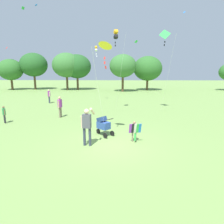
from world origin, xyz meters
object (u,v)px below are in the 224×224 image
object	(u,v)px
kite_green_novelty	(96,49)
person_couple_left	(60,105)
child_with_butterfly_kite	(134,130)
person_sitting_far	(4,113)
kite_blue_high	(165,38)
stroller	(103,124)
kite_orange_delta	(116,35)
person_adult_flyer	(87,124)
kite_adult_black	(105,46)
person_red_shirt	(49,95)

from	to	relation	value
kite_green_novelty	person_couple_left	xyz separation A→B (m)	(-1.85, -7.54, -4.60)
child_with_butterfly_kite	person_couple_left	bearing A→B (deg)	135.77
person_sitting_far	kite_blue_high	bearing A→B (deg)	20.41
child_with_butterfly_kite	person_sitting_far	xyz separation A→B (m)	(-8.16, 3.16, 0.05)
child_with_butterfly_kite	stroller	bearing A→B (deg)	150.15
kite_orange_delta	person_couple_left	bearing A→B (deg)	-151.18
person_adult_flyer	kite_green_novelty	size ratio (longest dim) A/B	0.30
kite_orange_delta	person_couple_left	world-z (taller)	kite_orange_delta
stroller	kite_adult_black	size ratio (longest dim) A/B	0.22
stroller	kite_green_novelty	xyz separation A→B (m)	(-1.59, 11.51, 4.90)
kite_blue_high	kite_green_novelty	bearing A→B (deg)	139.10
person_adult_flyer	person_red_shirt	bearing A→B (deg)	116.44
person_adult_flyer	kite_blue_high	bearing A→B (deg)	57.41
kite_blue_high	kite_orange_delta	bearing A→B (deg)	-177.24
child_with_butterfly_kite	person_adult_flyer	bearing A→B (deg)	-165.57
person_red_shirt	child_with_butterfly_kite	bearing A→B (deg)	-54.34
kite_adult_black	kite_green_novelty	world-z (taller)	kite_green_novelty
kite_orange_delta	person_sitting_far	distance (m)	9.77
stroller	kite_blue_high	bearing A→B (deg)	55.49
person_sitting_far	kite_adult_black	bearing A→B (deg)	-19.14
child_with_butterfly_kite	kite_blue_high	xyz separation A→B (m)	(2.81, 7.25, 5.25)
child_with_butterfly_kite	kite_blue_high	bearing A→B (deg)	68.77
child_with_butterfly_kite	kite_orange_delta	distance (m)	8.97
kite_blue_high	stroller	bearing A→B (deg)	-124.51
person_couple_left	child_with_butterfly_kite	bearing A→B (deg)	-44.23
kite_green_novelty	person_red_shirt	bearing A→B (deg)	-165.24
person_adult_flyer	kite_blue_high	distance (m)	10.45
person_couple_left	stroller	bearing A→B (deg)	-49.08
child_with_butterfly_kite	kite_blue_high	distance (m)	9.38
kite_orange_delta	kite_blue_high	bearing A→B (deg)	2.76
child_with_butterfly_kite	kite_green_novelty	distance (m)	13.71
person_red_shirt	kite_green_novelty	bearing A→B (deg)	14.76
person_sitting_far	kite_orange_delta	bearing A→B (deg)	28.59
kite_blue_high	kite_adult_black	bearing A→B (deg)	-123.41
person_red_shirt	kite_orange_delta	bearing A→B (deg)	-30.21
kite_adult_black	person_couple_left	world-z (taller)	kite_adult_black
person_couple_left	kite_green_novelty	bearing A→B (deg)	76.20
kite_orange_delta	kite_adult_black	bearing A→B (deg)	-93.86
stroller	person_red_shirt	size ratio (longest dim) A/B	0.71
kite_blue_high	person_red_shirt	world-z (taller)	kite_blue_high
stroller	person_red_shirt	bearing A→B (deg)	122.14
stroller	kite_adult_black	world-z (taller)	kite_adult_black
stroller	kite_green_novelty	world-z (taller)	kite_green_novelty
person_red_shirt	kite_blue_high	bearing A→B (deg)	-19.78
child_with_butterfly_kite	person_adult_flyer	world-z (taller)	person_adult_flyer
child_with_butterfly_kite	person_couple_left	world-z (taller)	person_couple_left
kite_green_novelty	child_with_butterfly_kite	bearing A→B (deg)	-75.78
kite_adult_black	person_couple_left	distance (m)	6.48
kite_orange_delta	person_sitting_far	world-z (taller)	kite_orange_delta
person_adult_flyer	kite_orange_delta	world-z (taller)	kite_orange_delta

